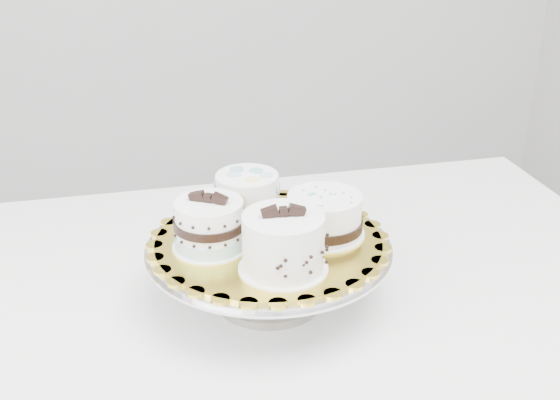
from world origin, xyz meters
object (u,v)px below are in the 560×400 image
object	(u,v)px
cake_ribbon	(325,216)
table	(270,330)
cake_stand	(269,261)
cake_swirl	(283,244)
cake_dots	(247,195)
cake_board	(269,241)
cake_banded	(210,226)

from	to	relation	value
cake_ribbon	table	bearing A→B (deg)	176.70
cake_stand	cake_swirl	xyz separation A→B (m)	(-0.01, -0.08, 0.07)
cake_swirl	cake_dots	distance (m)	0.16
cake_board	cake_ribbon	size ratio (longest dim) A/B	2.38
table	cake_banded	size ratio (longest dim) A/B	9.96
cake_banded	cake_stand	bearing A→B (deg)	32.15
cake_board	cake_banded	size ratio (longest dim) A/B	2.46
cake_stand	cake_ribbon	size ratio (longest dim) A/B	2.60
table	cake_ribbon	world-z (taller)	cake_ribbon
table	cake_board	xyz separation A→B (m)	(-0.01, -0.02, 0.17)
cake_stand	cake_dots	distance (m)	0.11
cake_stand	cake_board	bearing A→B (deg)	90.00
table	cake_swirl	world-z (taller)	cake_swirl
cake_stand	cake_banded	world-z (taller)	cake_banded
cake_banded	cake_ribbon	size ratio (longest dim) A/B	0.97
cake_dots	cake_ribbon	distance (m)	0.13
table	cake_ribbon	size ratio (longest dim) A/B	9.67
cake_swirl	cake_ribbon	distance (m)	0.12
cake_swirl	cake_ribbon	bearing A→B (deg)	50.64
table	cake_swirl	xyz separation A→B (m)	(-0.01, -0.11, 0.21)
cake_stand	cake_board	xyz separation A→B (m)	(0.00, 0.00, 0.03)
table	cake_dots	distance (m)	0.22
cake_board	cake_dots	world-z (taller)	cake_dots
cake_stand	cake_board	distance (m)	0.03
cake_banded	cake_ribbon	distance (m)	0.17
cake_ribbon	cake_board	bearing A→B (deg)	-165.85
cake_board	cake_banded	xyz separation A→B (m)	(-0.08, 0.00, 0.03)
cake_swirl	cake_dots	xyz separation A→B (m)	(-0.00, 0.16, -0.00)
cake_swirl	cake_board	bearing A→B (deg)	96.05
table	cake_stand	distance (m)	0.14
cake_board	cake_swirl	bearing A→B (deg)	-93.66
cake_board	cake_stand	bearing A→B (deg)	-90.00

